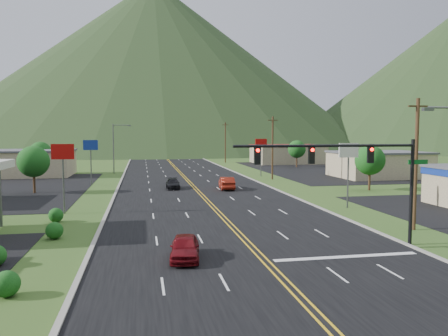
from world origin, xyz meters
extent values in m
cylinder|color=black|center=(10.50, 14.00, 3.50)|extent=(0.24, 0.24, 7.00)
cylinder|color=black|center=(4.50, 14.00, 6.60)|extent=(12.00, 0.18, 0.18)
cube|color=#0C591E|center=(10.90, 14.00, 5.50)|extent=(1.40, 0.06, 0.30)
cube|color=black|center=(7.50, 14.00, 6.00)|extent=(0.35, 0.28, 1.05)
sphere|color=#FF0C05|center=(7.50, 13.82, 6.35)|extent=(0.22, 0.22, 0.22)
cube|color=black|center=(3.50, 14.00, 6.00)|extent=(0.35, 0.28, 1.05)
sphere|color=#FF0C05|center=(3.50, 13.82, 6.35)|extent=(0.22, 0.22, 0.22)
cube|color=black|center=(0.00, 14.00, 6.00)|extent=(0.35, 0.28, 1.05)
sphere|color=#FF0C05|center=(0.00, 13.82, 6.35)|extent=(0.22, 0.22, 0.22)
cube|color=#59595E|center=(8.62, 10.00, 8.70)|extent=(0.60, 0.25, 0.18)
cylinder|color=#59595E|center=(-12.00, 70.00, 4.50)|extent=(0.20, 0.20, 9.00)
cylinder|color=#59595E|center=(-10.56, 70.00, 8.80)|extent=(2.88, 0.12, 0.12)
cube|color=#59595E|center=(-9.12, 70.00, 8.70)|extent=(0.60, 0.25, 0.18)
cube|color=#CFB88F|center=(-28.00, 68.00, 2.10)|extent=(18.00, 11.00, 4.20)
cube|color=#4C4C51|center=(-28.00, 68.00, 4.35)|extent=(18.40, 11.40, 0.30)
cube|color=#CFB88F|center=(32.00, 55.00, 2.00)|extent=(14.00, 11.00, 4.00)
cube|color=#4C4C51|center=(32.00, 55.00, 4.15)|extent=(14.40, 11.40, 0.30)
cube|color=#CFB88F|center=(28.00, 90.00, 2.10)|extent=(16.00, 12.00, 4.20)
cube|color=maroon|center=(28.00, 90.00, 4.35)|extent=(16.40, 12.40, 0.30)
cylinder|color=#59595E|center=(-14.00, 30.00, 2.50)|extent=(0.16, 0.16, 5.00)
cube|color=#A90A09|center=(-14.00, 30.00, 5.70)|extent=(2.00, 0.18, 1.40)
cylinder|color=#59595E|center=(-14.00, 52.00, 2.50)|extent=(0.16, 0.16, 5.00)
cube|color=navy|center=(-14.00, 52.00, 5.70)|extent=(2.00, 0.18, 1.40)
cylinder|color=#59595E|center=(13.00, 28.00, 2.50)|extent=(0.16, 0.16, 5.00)
cube|color=white|center=(13.00, 28.00, 5.70)|extent=(2.00, 0.18, 1.40)
cylinder|color=#59595E|center=(13.00, 60.00, 2.50)|extent=(0.16, 0.16, 5.00)
cube|color=#A90A09|center=(13.00, 60.00, 5.70)|extent=(2.00, 0.18, 1.40)
cylinder|color=#382314|center=(-20.00, 45.00, 1.50)|extent=(0.30, 0.30, 3.00)
sphere|color=#134414|center=(-20.00, 45.00, 3.90)|extent=(3.84, 3.84, 3.84)
cylinder|color=#382314|center=(-25.00, 72.00, 1.50)|extent=(0.30, 0.30, 3.00)
sphere|color=#134414|center=(-25.00, 72.00, 3.90)|extent=(3.84, 3.84, 3.84)
cylinder|color=#382314|center=(22.00, 40.00, 1.50)|extent=(0.30, 0.30, 3.00)
sphere|color=#134414|center=(22.00, 40.00, 3.90)|extent=(3.84, 3.84, 3.84)
cylinder|color=#382314|center=(26.00, 78.00, 1.50)|extent=(0.30, 0.30, 3.00)
sphere|color=#134414|center=(26.00, 78.00, 3.90)|extent=(3.84, 3.84, 3.84)
cylinder|color=#382314|center=(13.50, 18.00, 5.00)|extent=(0.28, 0.28, 10.00)
cube|color=#382314|center=(13.50, 18.00, 9.40)|extent=(1.60, 0.12, 0.12)
cylinder|color=#382314|center=(13.50, 55.00, 5.00)|extent=(0.28, 0.28, 10.00)
cube|color=#382314|center=(13.50, 55.00, 9.40)|extent=(1.60, 0.12, 0.12)
cylinder|color=#382314|center=(13.50, 95.00, 5.00)|extent=(0.28, 0.28, 10.00)
cube|color=#382314|center=(13.50, 95.00, 9.40)|extent=(1.60, 0.12, 0.12)
cylinder|color=#382314|center=(13.50, 135.00, 5.00)|extent=(0.28, 0.28, 10.00)
cube|color=#382314|center=(13.50, 135.00, 9.40)|extent=(1.60, 0.12, 0.12)
cone|color=#183216|center=(0.00, 220.00, 42.50)|extent=(220.00, 220.00, 85.00)
imported|color=#640B11|center=(-4.51, 13.32, 0.70)|extent=(2.14, 4.28, 1.40)
imported|color=black|center=(-2.94, 45.96, 0.64)|extent=(1.90, 4.46, 1.28)
imported|color=maroon|center=(3.96, 44.07, 0.81)|extent=(2.08, 5.01, 1.61)
camera|label=1|loc=(-6.88, -11.69, 7.41)|focal=35.00mm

